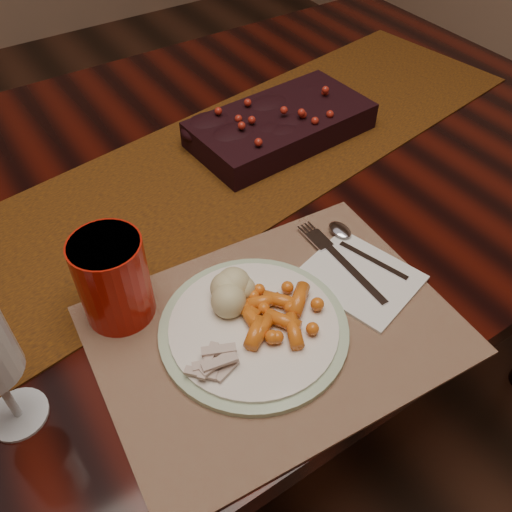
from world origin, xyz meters
TOP-DOWN VIEW (x-y plane):
  - floor at (0.00, 0.00)m, footprint 5.00×5.00m
  - dining_table at (0.00, 0.00)m, footprint 1.80×1.00m
  - table_runner at (-0.05, -0.02)m, footprint 1.72×0.60m
  - centerpiece at (0.27, 0.03)m, footprint 0.34×0.19m
  - placemat_main at (0.00, -0.33)m, footprint 0.48×0.37m
  - dinner_plate at (-0.02, -0.32)m, footprint 0.29×0.29m
  - baby_carrots at (0.01, -0.33)m, footprint 0.12×0.10m
  - mashed_potatoes at (-0.03, -0.27)m, footprint 0.09×0.08m
  - turkey_shreds at (-0.10, -0.35)m, footprint 0.07×0.06m
  - napkin at (0.15, -0.33)m, footprint 0.17×0.18m
  - fork at (0.15, -0.30)m, footprint 0.03×0.17m
  - spoon at (0.19, -0.29)m, footprint 0.07×0.14m
  - red_cup at (-0.15, -0.20)m, footprint 0.10×0.10m

SIDE VIEW (x-z plane):
  - floor at x=0.00m, z-range 0.00..0.00m
  - dining_table at x=0.00m, z-range 0.00..0.75m
  - table_runner at x=-0.05m, z-range 0.75..0.75m
  - placemat_main at x=0.00m, z-range 0.75..0.75m
  - napkin at x=0.15m, z-range 0.75..0.76m
  - dinner_plate at x=-0.02m, z-range 0.75..0.77m
  - spoon at x=0.19m, z-range 0.76..0.76m
  - fork at x=0.15m, z-range 0.76..0.76m
  - turkey_shreds at x=-0.10m, z-range 0.77..0.79m
  - baby_carrots at x=0.01m, z-range 0.77..0.79m
  - centerpiece at x=0.27m, z-range 0.75..0.82m
  - mashed_potatoes at x=-0.03m, z-range 0.77..0.81m
  - red_cup at x=-0.15m, z-range 0.75..0.88m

